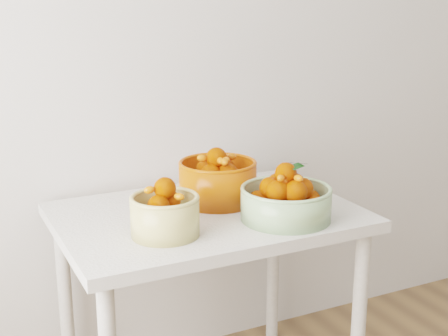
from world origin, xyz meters
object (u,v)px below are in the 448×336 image
(bowl_orange, at_px, (218,180))
(bowl_cream, at_px, (165,214))
(table, at_px, (207,238))
(bowl_green, at_px, (286,200))

(bowl_orange, bearing_deg, bowl_cream, -141.91)
(table, distance_m, bowl_cream, 0.30)
(table, height_order, bowl_cream, bowl_cream)
(table, bearing_deg, bowl_orange, 45.62)
(table, bearing_deg, bowl_cream, -145.22)
(bowl_orange, bearing_deg, bowl_green, -65.12)
(table, xyz_separation_m, bowl_cream, (-0.21, -0.14, 0.16))
(bowl_cream, distance_m, bowl_green, 0.41)
(table, distance_m, bowl_green, 0.31)
(bowl_green, distance_m, bowl_orange, 0.29)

